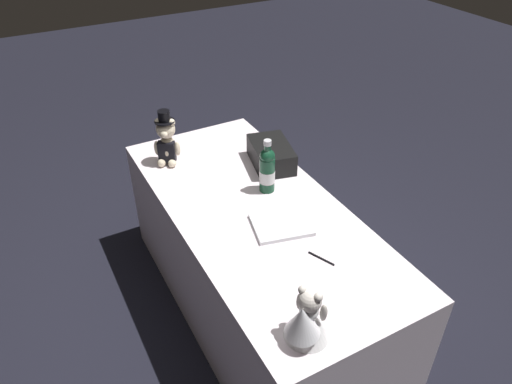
# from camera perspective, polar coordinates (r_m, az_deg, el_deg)

# --- Properties ---
(ground_plane) EXTENTS (12.00, 12.00, 0.00)m
(ground_plane) POSITION_cam_1_polar(r_m,az_deg,el_deg) (2.86, 0.00, -13.35)
(ground_plane) COLOR black
(reception_table) EXTENTS (1.80, 0.79, 0.71)m
(reception_table) POSITION_cam_1_polar(r_m,az_deg,el_deg) (2.60, 0.00, -8.19)
(reception_table) COLOR white
(reception_table) RESTS_ON ground_plane
(teddy_bear_groom) EXTENTS (0.14, 0.14, 0.31)m
(teddy_bear_groom) POSITION_cam_1_polar(r_m,az_deg,el_deg) (2.70, -10.55, 5.94)
(teddy_bear_groom) COLOR beige
(teddy_bear_groom) RESTS_ON reception_table
(teddy_bear_bride) EXTENTS (0.20, 0.22, 0.23)m
(teddy_bear_bride) POSITION_cam_1_polar(r_m,az_deg,el_deg) (1.75, 6.01, -14.68)
(teddy_bear_bride) COLOR white
(teddy_bear_bride) RESTS_ON reception_table
(champagne_bottle) EXTENTS (0.08, 0.08, 0.29)m
(champagne_bottle) POSITION_cam_1_polar(r_m,az_deg,el_deg) (2.43, 1.34, 2.69)
(champagne_bottle) COLOR #134028
(champagne_bottle) RESTS_ON reception_table
(signing_pen) EXTENTS (0.13, 0.06, 0.01)m
(signing_pen) POSITION_cam_1_polar(r_m,az_deg,el_deg) (2.11, 7.87, -7.86)
(signing_pen) COLOR black
(signing_pen) RESTS_ON reception_table
(gift_case_black) EXTENTS (0.36, 0.27, 0.12)m
(gift_case_black) POSITION_cam_1_polar(r_m,az_deg,el_deg) (2.68, 1.80, 4.46)
(gift_case_black) COLOR black
(gift_case_black) RESTS_ON reception_table
(guestbook) EXTENTS (0.28, 0.31, 0.02)m
(guestbook) POSITION_cam_1_polar(r_m,az_deg,el_deg) (2.26, 3.01, -3.88)
(guestbook) COLOR white
(guestbook) RESTS_ON reception_table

